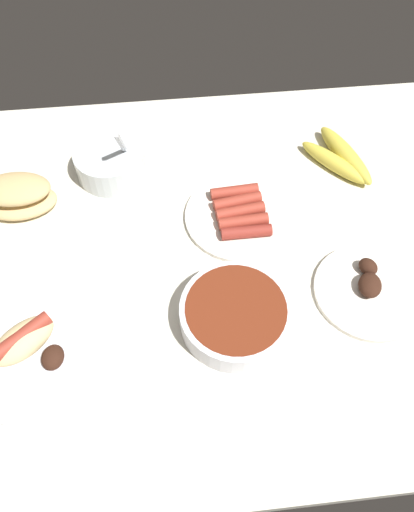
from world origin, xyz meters
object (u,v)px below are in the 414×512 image
at_px(banana_bunch, 341,158).
at_px(plate_hotdog_assembled, 27,345).
at_px(bowl_chili, 235,314).
at_px(bowl_coleslaw, 110,161).
at_px(plate_grilled_meat, 369,289).
at_px(plate_sausages, 240,215).
at_px(bread_stack, 19,196).

bearing_deg(banana_bunch, plate_hotdog_assembled, -149.74).
bearing_deg(plate_hotdog_assembled, bowl_chili, 2.20).
height_order(bowl_coleslaw, bowl_chili, bowl_coleslaw).
relative_size(banana_bunch, bowl_coleslaw, 1.19).
bearing_deg(bowl_coleslaw, bowl_chili, -60.86).
xyz_separation_m(plate_hotdog_assembled, bowl_chili, (0.35, 0.01, 0.01)).
height_order(banana_bunch, plate_grilled_meat, plate_grilled_meat).
height_order(banana_bunch, bowl_coleslaw, bowl_coleslaw).
bearing_deg(banana_bunch, bowl_chili, -128.24).
xyz_separation_m(plate_hotdog_assembled, banana_bunch, (0.63, 0.37, 0.00)).
height_order(plate_grilled_meat, bowl_chili, bowl_chili).
height_order(plate_hotdog_assembled, plate_sausages, plate_hotdog_assembled).
xyz_separation_m(banana_bunch, bowl_coleslaw, (-0.49, 0.03, 0.02)).
xyz_separation_m(bread_stack, bowl_coleslaw, (0.18, 0.08, -0.00)).
distance_m(bread_stack, plate_grilled_meat, 0.69).
bearing_deg(bowl_chili, plate_grilled_meat, 7.90).
distance_m(banana_bunch, plate_grilled_meat, 0.32).
xyz_separation_m(plate_hotdog_assembled, plate_sausages, (0.39, 0.24, -0.00)).
height_order(plate_hotdog_assembled, bowl_chili, plate_hotdog_assembled).
relative_size(plate_hotdog_assembled, bowl_coleslaw, 1.59).
bearing_deg(bowl_coleslaw, plate_hotdog_assembled, -109.41).
bearing_deg(plate_grilled_meat, plate_hotdog_assembled, -175.42).
bearing_deg(banana_bunch, plate_sausages, -151.96).
xyz_separation_m(banana_bunch, plate_grilled_meat, (-0.03, -0.32, -0.01)).
bearing_deg(plate_grilled_meat, banana_bunch, 84.59).
distance_m(plate_sausages, banana_bunch, 0.27).
bearing_deg(plate_grilled_meat, bread_stack, 157.48).
distance_m(bread_stack, plate_hotdog_assembled, 0.32).
xyz_separation_m(bread_stack, plate_sausages, (0.43, -0.07, -0.02)).
distance_m(bread_stack, banana_bunch, 0.67).
height_order(plate_sausages, bowl_coleslaw, bowl_coleslaw).
distance_m(bread_stack, bowl_coleslaw, 0.20).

